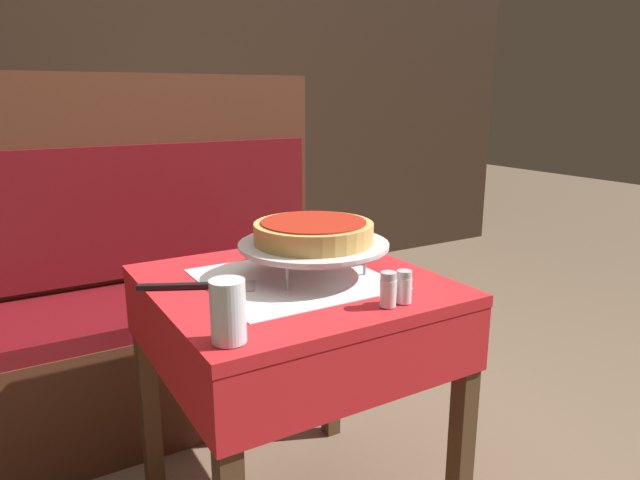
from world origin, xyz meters
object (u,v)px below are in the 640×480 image
Objects in this scene: booth_bench at (149,325)px; pizza_pan_stand at (314,246)px; pizza_server at (200,286)px; pepper_shaker at (404,287)px; dining_table_rear at (165,207)px; water_glass_near at (228,311)px; dining_table_front at (293,321)px; salt_shaker at (388,289)px; deep_dish_pizza at (314,232)px; condiment_caddy at (147,177)px.

pizza_pan_stand is (0.25, -0.79, 0.45)m from booth_bench.
pepper_shaker is at bearing -42.46° from pizza_server.
dining_table_rear is at bearing 76.92° from pizza_server.
water_glass_near is (-0.10, -1.07, 0.44)m from booth_bench.
dining_table_rear is 2.03m from pepper_shaker.
pizza_pan_stand is 0.45m from water_glass_near.
booth_bench is 20.26× the size of pepper_shaker.
salt_shaker is at bearing -72.51° from dining_table_front.
dining_table_rear is at bearing 86.77° from pizza_pan_stand.
water_glass_near is 1.55× the size of salt_shaker.
deep_dish_pizza is at bearing 38.16° from water_glass_near.
dining_table_front is 1.00× the size of dining_table_rear.
water_glass_near is at bearing 179.16° from pepper_shaker.
deep_dish_pizza is at bearing -91.05° from condiment_caddy.
pizza_server reaches higher than dining_table_rear.
condiment_caddy is (0.33, 1.76, 0.03)m from pizza_server.
booth_bench reaches higher than dining_table_front.
pepper_shaker is at bearing -64.61° from dining_table_front.
dining_table_front is 0.44m from water_glass_near.
water_glass_near reaches higher than pizza_pan_stand.
pizza_server is 0.50m from pepper_shaker.
pizza_pan_stand is 0.31m from pizza_server.
water_glass_near is at bearing -102.55° from dining_table_rear.
dining_table_front is 0.85m from booth_bench.
dining_table_rear is at bearing 84.71° from dining_table_front.
deep_dish_pizza is (-0.10, -1.74, 0.23)m from dining_table_rear.
salt_shaker is (0.03, -0.28, -0.08)m from deep_dish_pizza.
water_glass_near reaches higher than dining_table_front.
dining_table_rear is 1.74m from pizza_server.
water_glass_near is (-0.35, -0.28, -0.02)m from pizza_pan_stand.
deep_dish_pizza is (0.00, 0.00, 0.04)m from pizza_pan_stand.
water_glass_near reaches higher than pizza_server.
dining_table_front is at bearing -12.46° from pizza_server.
dining_table_front is 0.35m from pepper_shaker.
deep_dish_pizza is at bearing 95.43° from salt_shaker.
pizza_server is 3.49× the size of salt_shaker.
booth_bench reaches higher than dining_table_rear.
condiment_caddy reaches higher than pizza_pan_stand.
pepper_shaker is (0.42, -0.01, -0.02)m from water_glass_near.
deep_dish_pizza is 0.32m from pizza_server.
salt_shaker is 2.10m from condiment_caddy.
dining_table_rear is 1.76m from pizza_pan_stand.
water_glass_near is at bearing 179.06° from salt_shaker.
booth_bench is 0.97m from deep_dish_pizza.
deep_dish_pizza is at bearing -2.05° from dining_table_front.
booth_bench is at bearing 86.95° from pizza_server.
pizza_server is at bearing 167.54° from dining_table_front.
dining_table_rear is at bearing 89.25° from pepper_shaker.
pepper_shaker is 0.54× the size of condiment_caddy.
salt_shaker is 0.05m from pepper_shaker.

